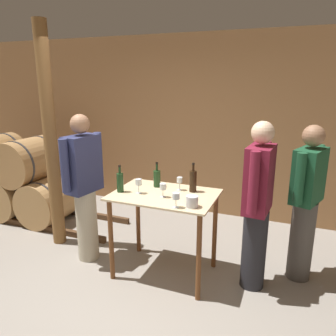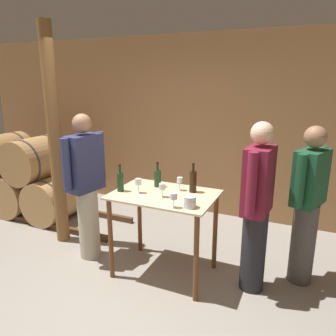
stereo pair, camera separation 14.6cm
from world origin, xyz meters
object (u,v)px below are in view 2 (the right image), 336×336
at_px(wooden_post, 55,139).
at_px(person_host, 86,185).
at_px(wine_bottle_left, 158,178).
at_px(wine_bottle_far_left, 120,181).
at_px(ice_bucket, 190,202).
at_px(person_visitor_with_scarf, 308,203).
at_px(person_visitor_bearded, 257,205).
at_px(wine_glass_near_right, 180,181).
at_px(wine_glass_near_center, 162,187).
at_px(wine_bottle_center, 193,181).
at_px(wine_glass_near_left, 138,182).
at_px(wine_glass_far_side, 174,197).

xyz_separation_m(wooden_post, person_host, (0.59, -0.19, -0.45)).
xyz_separation_m(wine_bottle_left, person_host, (-0.79, -0.23, -0.11)).
relative_size(wine_bottle_far_left, person_host, 0.17).
relative_size(wooden_post, ice_bucket, 23.53).
relative_size(wine_bottle_far_left, ice_bucket, 2.52).
height_order(person_visitor_with_scarf, person_visitor_bearded, person_visitor_bearded).
xyz_separation_m(wine_glass_near_right, person_visitor_bearded, (0.81, -0.05, -0.12)).
height_order(wine_bottle_left, wine_glass_near_center, wine_bottle_left).
height_order(wine_bottle_center, wine_glass_near_left, wine_bottle_center).
distance_m(wine_bottle_far_left, wine_glass_near_right, 0.62).
height_order(wine_glass_near_left, wine_glass_far_side, wine_glass_near_left).
bearing_deg(person_host, wine_glass_near_left, -2.89).
xyz_separation_m(person_visitor_with_scarf, person_visitor_bearded, (-0.44, -0.33, 0.03)).
height_order(wine_glass_near_right, wine_glass_far_side, same).
bearing_deg(person_visitor_with_scarf, wine_glass_near_left, -161.83).
distance_m(wine_bottle_left, wine_glass_far_side, 0.64).
height_order(wooden_post, wine_bottle_center, wooden_post).
bearing_deg(person_visitor_bearded, wine_glass_near_right, 176.14).
bearing_deg(wine_bottle_far_left, wine_glass_near_left, 8.21).
distance_m(wine_bottle_left, wine_glass_near_right, 0.27).
height_order(wine_glass_near_center, person_visitor_with_scarf, person_visitor_with_scarf).
height_order(wooden_post, person_visitor_with_scarf, wooden_post).
height_order(wine_bottle_left, ice_bucket, wine_bottle_left).
bearing_deg(person_visitor_bearded, person_host, -175.14).
bearing_deg(wine_glass_near_center, wine_bottle_left, 123.72).
bearing_deg(wine_glass_near_right, wine_bottle_left, 175.85).
relative_size(wine_bottle_far_left, wine_glass_far_side, 2.03).
bearing_deg(person_visitor_with_scarf, wine_glass_near_right, -167.44).
xyz_separation_m(person_host, person_visitor_with_scarf, (2.31, 0.49, -0.03)).
xyz_separation_m(wooden_post, wine_glass_near_center, (1.56, -0.24, -0.34)).
height_order(wine_bottle_far_left, wine_glass_near_center, wine_bottle_far_left).
xyz_separation_m(wine_bottle_center, person_visitor_bearded, (0.67, -0.06, -0.14)).
bearing_deg(wooden_post, person_visitor_bearded, -0.81).
distance_m(wine_bottle_center, wine_glass_far_side, 0.48).
bearing_deg(ice_bucket, wine_glass_near_right, 123.29).
height_order(wine_glass_near_right, person_host, person_host).
distance_m(wine_bottle_left, person_visitor_with_scarf, 1.55).
bearing_deg(wine_glass_near_left, person_visitor_with_scarf, 18.17).
relative_size(person_host, person_visitor_with_scarf, 1.04).
bearing_deg(wine_glass_far_side, wine_glass_near_left, 155.55).
bearing_deg(wine_bottle_far_left, wine_glass_near_center, 1.99).
height_order(wine_bottle_center, wine_glass_near_center, wine_bottle_center).
xyz_separation_m(wine_glass_near_left, ice_bucket, (0.62, -0.16, -0.06)).
relative_size(wine_glass_far_side, person_host, 0.08).
bearing_deg(wine_glass_near_left, wooden_post, 169.90).
distance_m(wine_glass_near_left, person_visitor_with_scarf, 1.70).
height_order(wine_glass_near_center, ice_bucket, wine_glass_near_center).
relative_size(wine_glass_near_center, person_visitor_with_scarf, 0.09).
xyz_separation_m(wine_glass_far_side, person_visitor_bearded, (0.68, 0.42, -0.12)).
distance_m(wine_bottle_center, wine_glass_near_right, 0.15).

